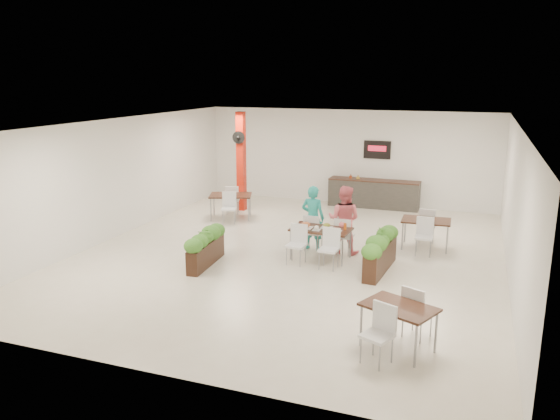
% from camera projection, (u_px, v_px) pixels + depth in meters
% --- Properties ---
extents(ground, '(12.00, 12.00, 0.00)m').
position_uv_depth(ground, '(291.00, 254.00, 13.53)').
color(ground, beige).
rests_on(ground, ground).
extents(room_shell, '(10.10, 12.10, 3.22)m').
position_uv_depth(room_shell, '(291.00, 174.00, 13.05)').
color(room_shell, white).
rests_on(room_shell, ground).
extents(red_column, '(0.40, 0.41, 3.20)m').
position_uv_depth(red_column, '(241.00, 160.00, 17.59)').
color(red_column, red).
rests_on(red_column, ground).
extents(service_counter, '(3.00, 0.64, 2.20)m').
position_uv_depth(service_counter, '(374.00, 193.00, 18.24)').
color(service_counter, '#2F2C29').
rests_on(service_counter, ground).
extents(main_table, '(1.44, 1.69, 0.92)m').
position_uv_depth(main_table, '(320.00, 233.00, 13.03)').
color(main_table, black).
rests_on(main_table, ground).
extents(diner_man, '(0.62, 0.43, 1.64)m').
position_uv_depth(diner_man, '(313.00, 218.00, 13.72)').
color(diner_man, teal).
rests_on(diner_man, ground).
extents(diner_woman, '(0.86, 0.69, 1.70)m').
position_uv_depth(diner_woman, '(344.00, 220.00, 13.44)').
color(diner_woman, '#EE6A74').
rests_on(diner_woman, ground).
extents(planter_left, '(0.50, 1.73, 0.90)m').
position_uv_depth(planter_left, '(206.00, 245.00, 12.61)').
color(planter_left, black).
rests_on(planter_left, ground).
extents(planter_right, '(0.52, 1.94, 1.02)m').
position_uv_depth(planter_right, '(381.00, 250.00, 12.21)').
color(planter_right, black).
rests_on(planter_right, ground).
extents(side_table_a, '(1.47, 1.67, 0.92)m').
position_uv_depth(side_table_a, '(231.00, 198.00, 16.78)').
color(side_table_a, black).
rests_on(side_table_a, ground).
extents(side_table_b, '(1.23, 1.63, 0.92)m').
position_uv_depth(side_table_b, '(426.00, 224.00, 13.85)').
color(side_table_b, black).
rests_on(side_table_b, ground).
extents(side_table_c, '(1.32, 1.65, 0.92)m').
position_uv_depth(side_table_c, '(399.00, 314.00, 8.65)').
color(side_table_c, black).
rests_on(side_table_c, ground).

